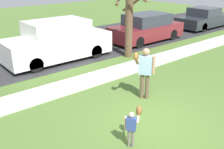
# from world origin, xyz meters

# --- Properties ---
(ground_plane) EXTENTS (48.00, 48.00, 0.00)m
(ground_plane) POSITION_xyz_m (0.00, 3.50, 0.00)
(ground_plane) COLOR #4C6B2D
(sidewalk_strip) EXTENTS (36.00, 1.20, 0.06)m
(sidewalk_strip) POSITION_xyz_m (0.00, 3.60, 0.03)
(sidewalk_strip) COLOR beige
(sidewalk_strip) RESTS_ON ground
(road_surface) EXTENTS (36.00, 6.80, 0.02)m
(road_surface) POSITION_xyz_m (0.00, 8.60, 0.01)
(road_surface) COLOR #2D2D30
(road_surface) RESTS_ON ground
(person_adult) EXTENTS (0.87, 0.51, 1.73)m
(person_adult) POSITION_xyz_m (0.82, 1.19, 1.06)
(person_adult) COLOR brown
(person_adult) RESTS_ON ground
(person_child) EXTENTS (0.54, 0.30, 0.99)m
(person_child) POSITION_xyz_m (-1.21, -0.42, 0.65)
(person_child) COLOR #6B6656
(person_child) RESTS_ON ground
(baseball) EXTENTS (0.07, 0.07, 0.07)m
(baseball) POSITION_xyz_m (-0.41, 0.35, 0.04)
(baseball) COLOR white
(baseball) RESTS_ON ground
(street_tree_near) EXTENTS (1.84, 1.87, 4.00)m
(street_tree_near) POSITION_xyz_m (3.58, 4.89, 2.16)
(street_tree_near) COLOR brown
(street_tree_near) RESTS_ON ground
(parked_van_white) EXTENTS (5.00, 1.95, 1.88)m
(parked_van_white) POSITION_xyz_m (0.64, 6.61, 0.90)
(parked_van_white) COLOR silver
(parked_van_white) RESTS_ON road_surface
(parked_suv_maroon) EXTENTS (4.70, 1.90, 1.63)m
(parked_suv_maroon) POSITION_xyz_m (6.50, 6.47, 0.79)
(parked_suv_maroon) COLOR maroon
(parked_suv_maroon) RESTS_ON road_surface
(parked_pickup_dark) EXTENTS (5.20, 1.95, 1.48)m
(parked_pickup_dark) POSITION_xyz_m (12.92, 6.54, 0.67)
(parked_pickup_dark) COLOR #23282D
(parked_pickup_dark) RESTS_ON road_surface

